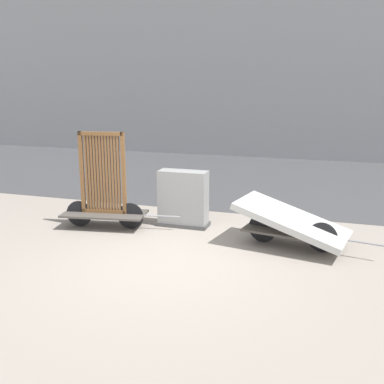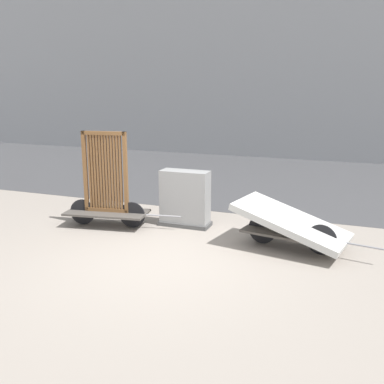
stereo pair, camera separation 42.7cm
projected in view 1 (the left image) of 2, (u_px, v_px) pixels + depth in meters
The scene contains 6 objects.
ground_plane at pixel (166, 263), 7.14m from camera, with size 60.00×60.00×0.00m, color gray.
road_strip at pixel (249, 177), 13.71m from camera, with size 56.00×7.99×0.01m.
building_facade at pixel (281, 12), 17.95m from camera, with size 48.00×4.00×11.23m.
bike_cart_with_bedframe at pixel (104, 195), 8.76m from camera, with size 2.35×0.95×1.89m.
bike_cart_with_mattress at pixel (292, 223), 7.74m from camera, with size 2.51×1.40×0.79m.
utility_cabinet at pixel (183, 201), 8.90m from camera, with size 1.02×0.44×1.12m.
Camera 1 is at (2.42, -6.24, 2.75)m, focal length 42.00 mm.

